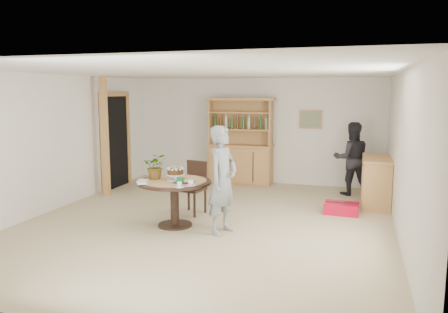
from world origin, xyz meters
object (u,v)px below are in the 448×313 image
Objects in this scene: dining_table at (174,190)px; teen_boy at (222,180)px; sideboard at (376,181)px; hutch at (241,155)px; adult_person at (351,159)px; dining_chair at (194,184)px; red_suitcase at (341,208)px.

dining_table is 0.89m from teen_boy.
sideboard is 1.05× the size of dining_table.
dining_table is at bearing -143.56° from sideboard.
hutch is 3.60m from dining_table.
adult_person is at bearing -15.36° from teen_boy.
dining_chair is 0.61× the size of adult_person.
dining_table is 0.72× the size of teen_boy.
dining_chair is 0.56× the size of teen_boy.
adult_person is (2.55, -0.45, 0.09)m from hutch.
adult_person is 1.74m from red_suitcase.
sideboard is at bearing -29.28° from teen_boy.
adult_person reaches higher than red_suitcase.
dining_chair is at bearing 56.28° from teen_boy.
dining_chair is at bearing 27.27° from adult_person.
red_suitcase is at bearing 72.25° from adult_person.
adult_person is at bearing 88.24° from red_suitcase.
teen_boy is at bearing -133.63° from sideboard.
hutch is 1.31× the size of adult_person.
dining_table is at bearing -79.30° from dining_chair.
adult_person is at bearing 49.35° from dining_table.
sideboard is 2.04× the size of red_suitcase.
hutch is 3.29m from sideboard.
teen_boy is (-2.34, -2.46, 0.37)m from sideboard.
dining_table is 0.83m from dining_chair.
teen_boy reaches higher than dining_chair.
dining_chair is at bearing -154.30° from sideboard.
red_suitcase is (1.74, 1.65, -0.74)m from teen_boy.
hutch is at bearing -23.48° from adult_person.
teen_boy is (0.85, -0.10, 0.23)m from dining_table.
adult_person is (-0.49, 0.79, 0.30)m from sideboard.
hutch reaches higher than dining_chair.
dining_table is 4.15m from adult_person.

